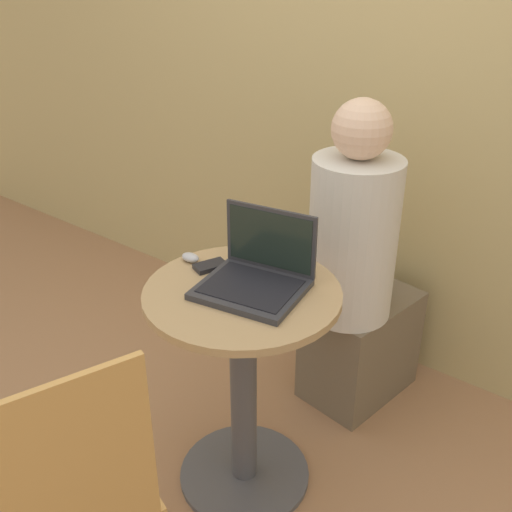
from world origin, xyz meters
The scene contains 8 objects.
ground_plane centered at (0.00, 0.00, 0.00)m, with size 12.00×12.00×0.00m, color #9E704C.
back_wall centered at (0.00, 1.02, 1.30)m, with size 7.00×0.05×2.60m.
round_table centered at (0.00, 0.00, 0.48)m, with size 0.60×0.60×0.78m.
laptop centered at (0.02, 0.04, 0.82)m, with size 0.34×0.31×0.22m.
cell_phone centered at (-0.17, 0.05, 0.79)m, with size 0.09×0.12×0.02m.
computer_mouse centered at (-0.25, 0.04, 0.79)m, with size 0.07×0.04×0.03m.
chair_empty centered at (-0.03, -0.66, 0.47)m, with size 0.51×0.51×0.93m.
person_seated centered at (0.08, 0.61, 0.53)m, with size 0.37×0.52×1.26m.
Camera 1 is at (0.97, -1.21, 1.70)m, focal length 42.00 mm.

